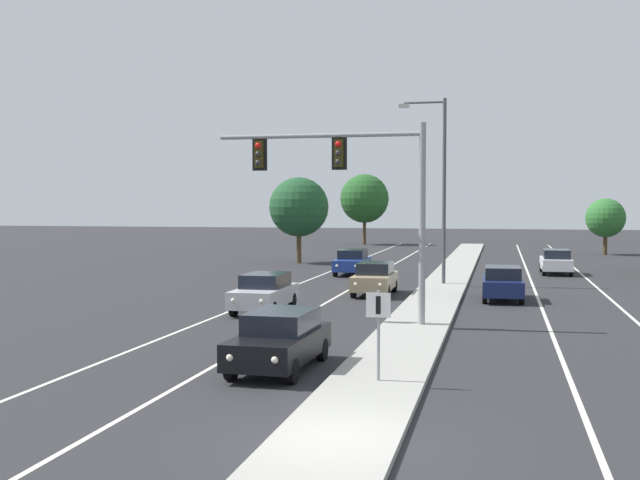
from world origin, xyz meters
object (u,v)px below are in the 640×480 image
median_sign_post (378,322)px  car_oncoming_tan (375,278)px  car_receding_navy (503,283)px  overhead_signal_mast (355,180)px  car_oncoming_silver (264,292)px  tree_far_right_c (606,218)px  street_lamp_median (440,179)px  car_oncoming_blue (352,262)px  car_receding_white (556,261)px  car_oncoming_black (280,339)px  tree_far_left_a (299,207)px  tree_far_left_c (365,199)px

median_sign_post → car_oncoming_tan: bearing=99.2°
median_sign_post → car_receding_navy: median_sign_post is taller
overhead_signal_mast → car_oncoming_silver: bearing=146.2°
car_oncoming_silver → tree_far_right_c: (18.46, 41.90, 2.41)m
median_sign_post → car_oncoming_tan: (-3.12, 19.35, -0.77)m
car_oncoming_tan → street_lamp_median: bearing=60.5°
car_oncoming_silver → car_oncoming_blue: same height
overhead_signal_mast → car_receding_white: overhead_signal_mast is taller
car_oncoming_blue → tree_far_right_c: size_ratio=0.91×
street_lamp_median → car_oncoming_black: bearing=-96.3°
overhead_signal_mast → car_oncoming_black: 9.15m
street_lamp_median → tree_far_right_c: size_ratio=2.02×
tree_far_left_a → tree_far_right_c: size_ratio=1.31×
car_oncoming_silver → tree_far_left_a: tree_far_left_a is taller
car_receding_navy → tree_far_left_a: size_ratio=0.69×
street_lamp_median → car_oncoming_silver: street_lamp_median is taller
car_receding_white → car_receding_navy: bearing=-102.7°
tree_far_left_c → car_oncoming_tan: bearing=-79.7°
car_oncoming_silver → tree_far_left_c: 54.79m
car_oncoming_blue → tree_far_left_a: 10.97m
car_oncoming_tan → tree_far_left_a: 21.48m
median_sign_post → overhead_signal_mast: bearing=103.7°
overhead_signal_mast → car_oncoming_silver: overhead_signal_mast is taller
car_oncoming_black → car_receding_white: same height
car_oncoming_black → car_oncoming_blue: same height
street_lamp_median → car_oncoming_tan: street_lamp_median is taller
median_sign_post → street_lamp_median: bearing=90.8°
tree_far_left_a → tree_far_left_c: size_ratio=0.84×
car_oncoming_blue → street_lamp_median: bearing=-44.0°
median_sign_post → tree_far_left_a: bearing=107.2°
car_oncoming_blue → car_oncoming_tan: bearing=-73.7°
car_oncoming_tan → tree_far_left_a: size_ratio=0.69×
street_lamp_median → tree_far_left_a: size_ratio=1.54×
overhead_signal_mast → car_oncoming_tan: size_ratio=1.71×
tree_far_left_c → car_oncoming_silver: bearing=-84.7°
car_oncoming_black → car_oncoming_tan: (-0.24, 17.99, 0.00)m
tree_far_right_c → overhead_signal_mast: bearing=-107.5°
car_oncoming_silver → car_receding_navy: bearing=32.9°
median_sign_post → street_lamp_median: 24.62m
tree_far_right_c → tree_far_left_a: bearing=-146.9°
street_lamp_median → car_receding_navy: bearing=-60.2°
car_oncoming_silver → tree_far_right_c: size_ratio=0.90×
car_oncoming_silver → tree_far_left_c: tree_far_left_c is taller
car_oncoming_tan → tree_far_left_a: tree_far_left_a is taller
median_sign_post → tree_far_left_a: tree_far_left_a is taller
car_receding_white → tree_far_right_c: tree_far_right_c is taller
median_sign_post → car_receding_navy: 18.68m
median_sign_post → car_oncoming_silver: bearing=118.4°
car_oncoming_blue → tree_far_left_c: size_ratio=0.58×
car_receding_white → tree_far_left_c: tree_far_left_c is taller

